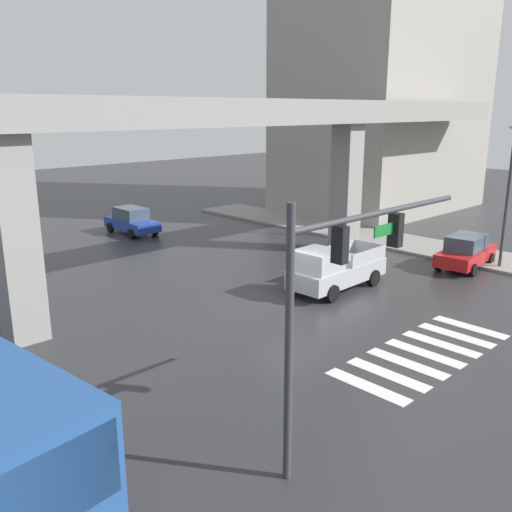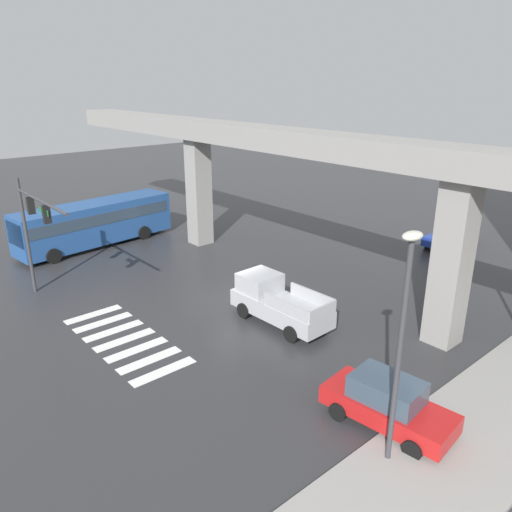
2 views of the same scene
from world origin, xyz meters
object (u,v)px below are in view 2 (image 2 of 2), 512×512
at_px(city_bus, 95,221).
at_px(sedan_blue, 451,235).
at_px(traffic_signal_mast, 34,220).
at_px(street_lamp_near_corner, 402,326).
at_px(pickup_truck, 276,302).
at_px(sedan_red, 387,403).

bearing_deg(city_bus, sedan_blue, 48.30).
height_order(traffic_signal_mast, street_lamp_near_corner, street_lamp_near_corner).
height_order(pickup_truck, sedan_blue, pickup_truck).
relative_size(city_bus, street_lamp_near_corner, 1.52).
bearing_deg(traffic_signal_mast, pickup_truck, 38.83).
height_order(sedan_blue, street_lamp_near_corner, street_lamp_near_corner).
bearing_deg(city_bus, pickup_truck, 5.51).
distance_m(traffic_signal_mast, street_lamp_near_corner, 18.67).
bearing_deg(street_lamp_near_corner, sedan_red, 127.24).
xyz_separation_m(pickup_truck, street_lamp_near_corner, (8.91, -3.74, 3.57)).
bearing_deg(sedan_red, traffic_signal_mast, -163.30).
bearing_deg(sedan_red, city_bus, 178.17).
height_order(sedan_red, traffic_signal_mast, traffic_signal_mast).
relative_size(pickup_truck, city_bus, 0.47).
bearing_deg(traffic_signal_mast, sedan_red, 16.70).
bearing_deg(sedan_blue, sedan_red, -66.73).
bearing_deg(street_lamp_near_corner, traffic_signal_mast, -168.25).
xyz_separation_m(city_bus, street_lamp_near_corner, (25.37, -2.15, 2.83)).
bearing_deg(street_lamp_near_corner, city_bus, 175.16).
distance_m(pickup_truck, city_bus, 16.56).
height_order(pickup_truck, street_lamp_near_corner, street_lamp_near_corner).
distance_m(city_bus, sedan_blue, 24.35).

